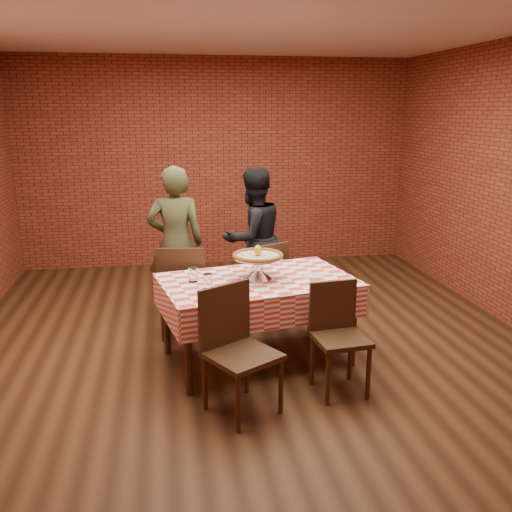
% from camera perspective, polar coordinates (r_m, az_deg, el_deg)
% --- Properties ---
extents(ground, '(6.00, 6.00, 0.00)m').
position_cam_1_polar(ground, '(5.37, -0.57, -9.12)').
color(ground, black).
rests_on(ground, ground).
extents(back_wall, '(5.50, 0.00, 5.50)m').
position_cam_1_polar(back_wall, '(7.92, -4.00, 9.55)').
color(back_wall, maroon).
rests_on(back_wall, ground).
extents(table, '(1.79, 1.28, 0.75)m').
position_cam_1_polar(table, '(4.93, 0.16, -6.67)').
color(table, '#3B2415').
rests_on(table, ground).
extents(tablecloth, '(1.83, 1.32, 0.28)m').
position_cam_1_polar(tablecloth, '(4.84, 0.16, -3.99)').
color(tablecloth, '#D83F30').
rests_on(tablecloth, table).
extents(pizza_stand, '(0.61, 0.61, 0.20)m').
position_cam_1_polar(pizza_stand, '(4.79, 0.20, -1.21)').
color(pizza_stand, silver).
rests_on(pizza_stand, tablecloth).
extents(pizza, '(0.61, 0.61, 0.03)m').
position_cam_1_polar(pizza, '(4.77, 0.20, -0.00)').
color(pizza, beige).
rests_on(pizza, pizza_stand).
extents(lemon, '(0.10, 0.10, 0.09)m').
position_cam_1_polar(lemon, '(4.75, 0.20, 0.59)').
color(lemon, yellow).
rests_on(lemon, pizza).
extents(water_glass_left, '(0.09, 0.09, 0.13)m').
position_cam_1_polar(water_glass_left, '(4.55, -5.01, -2.61)').
color(water_glass_left, white).
rests_on(water_glass_left, tablecloth).
extents(water_glass_right, '(0.09, 0.09, 0.13)m').
position_cam_1_polar(water_glass_right, '(4.75, -6.53, -1.92)').
color(water_glass_right, white).
rests_on(water_glass_right, tablecloth).
extents(side_plate, '(0.20, 0.20, 0.01)m').
position_cam_1_polar(side_plate, '(4.90, 6.02, -2.05)').
color(side_plate, white).
rests_on(side_plate, tablecloth).
extents(sweetener_packet_a, '(0.06, 0.05, 0.00)m').
position_cam_1_polar(sweetener_packet_a, '(4.85, 6.92, -2.29)').
color(sweetener_packet_a, white).
rests_on(sweetener_packet_a, tablecloth).
extents(sweetener_packet_b, '(0.06, 0.05, 0.00)m').
position_cam_1_polar(sweetener_packet_b, '(4.97, 7.56, -1.90)').
color(sweetener_packet_b, white).
rests_on(sweetener_packet_b, tablecloth).
extents(condiment_caddy, '(0.14, 0.13, 0.15)m').
position_cam_1_polar(condiment_caddy, '(5.08, -0.01, -0.52)').
color(condiment_caddy, silver).
rests_on(condiment_caddy, tablecloth).
extents(chair_near_left, '(0.63, 0.63, 0.94)m').
position_cam_1_polar(chair_near_left, '(4.07, -1.41, -10.01)').
color(chair_near_left, '#3B2415').
rests_on(chair_near_left, ground).
extents(chair_near_right, '(0.43, 0.43, 0.88)m').
position_cam_1_polar(chair_near_right, '(4.41, 8.74, -8.67)').
color(chair_near_right, '#3B2415').
rests_on(chair_near_right, ground).
extents(chair_far_left, '(0.52, 0.52, 0.94)m').
position_cam_1_polar(chair_far_left, '(5.50, -7.41, -3.41)').
color(chair_far_left, '#3B2415').
rests_on(chair_far_left, ground).
extents(chair_far_right, '(0.55, 0.55, 0.89)m').
position_cam_1_polar(chair_far_right, '(5.75, 0.55, -2.73)').
color(chair_far_right, '#3B2415').
rests_on(chair_far_right, ground).
extents(diner_olive, '(0.61, 0.41, 1.64)m').
position_cam_1_polar(diner_olive, '(5.89, -8.33, 1.33)').
color(diner_olive, '#3E4426').
rests_on(diner_olive, ground).
extents(diner_black, '(0.95, 0.88, 1.58)m').
position_cam_1_polar(diner_black, '(6.19, -0.30, 1.86)').
color(diner_black, black).
rests_on(diner_black, ground).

